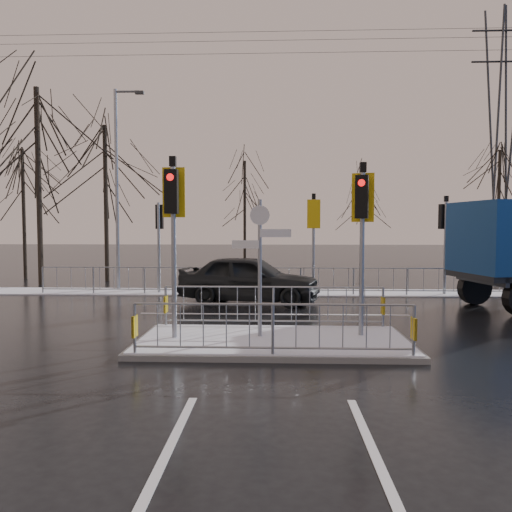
{
  "coord_description": "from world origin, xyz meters",
  "views": [
    {
      "loc": [
        0.06,
        -10.92,
        2.63
      ],
      "look_at": [
        -0.49,
        2.83,
        1.8
      ],
      "focal_mm": 35.0,
      "sensor_mm": 36.0,
      "label": 1
    }
  ],
  "objects": [
    {
      "name": "tree_far_c",
      "position": [
        14.0,
        21.0,
        5.15
      ],
      "size": [
        4.0,
        4.0,
        7.55
      ],
      "color": "black",
      "rests_on": "ground"
    },
    {
      "name": "lane_markings",
      "position": [
        0.0,
        -0.33,
        0.0
      ],
      "size": [
        8.0,
        11.38,
        0.01
      ],
      "color": "silver",
      "rests_on": "ground"
    },
    {
      "name": "tree_near_b",
      "position": [
        -8.0,
        12.5,
        5.15
      ],
      "size": [
        4.0,
        4.0,
        7.55
      ],
      "color": "black",
      "rests_on": "ground"
    },
    {
      "name": "traffic_island",
      "position": [
        -0.01,
        0.01,
        0.39
      ],
      "size": [
        6.0,
        3.04,
        4.15
      ],
      "color": "#60605C",
      "rests_on": "ground"
    },
    {
      "name": "tree_far_a",
      "position": [
        -2.0,
        22.0,
        4.82
      ],
      "size": [
        3.75,
        3.75,
        7.08
      ],
      "color": "black",
      "rests_on": "ground"
    },
    {
      "name": "tree_far_b",
      "position": [
        6.0,
        24.0,
        4.18
      ],
      "size": [
        3.25,
        3.25,
        6.14
      ],
      "color": "black",
      "rests_on": "ground"
    },
    {
      "name": "tree_near_c",
      "position": [
        -12.5,
        13.5,
        4.5
      ],
      "size": [
        3.5,
        3.5,
        6.61
      ],
      "color": "black",
      "rests_on": "ground"
    },
    {
      "name": "far_kerb_fixtures",
      "position": [
        0.29,
        8.09,
        1.02
      ],
      "size": [
        18.0,
        0.65,
        3.83
      ],
      "color": "gray",
      "rests_on": "ground"
    },
    {
      "name": "car_far_lane",
      "position": [
        -0.85,
        6.06,
        0.82
      ],
      "size": [
        5.1,
        2.79,
        1.64
      ],
      "primitive_type": "imported",
      "rotation": [
        0.0,
        0.0,
        1.39
      ],
      "color": "black",
      "rests_on": "ground"
    },
    {
      "name": "ground",
      "position": [
        0.0,
        0.0,
        0.0
      ],
      "size": [
        120.0,
        120.0,
        0.0
      ],
      "primitive_type": "plane",
      "color": "black",
      "rests_on": "ground"
    },
    {
      "name": "pylon_wires",
      "position": [
        16.88,
        30.0,
        11.03
      ],
      "size": [
        70.0,
        2.38,
        19.97
      ],
      "color": "#2D3033",
      "rests_on": "ground"
    },
    {
      "name": "snow_verge",
      "position": [
        0.0,
        8.6,
        0.02
      ],
      "size": [
        30.0,
        2.0,
        0.04
      ],
      "primitive_type": "cube",
      "color": "white",
      "rests_on": "ground"
    },
    {
      "name": "street_lamp_left",
      "position": [
        -6.43,
        9.5,
        4.49
      ],
      "size": [
        1.25,
        0.18,
        8.2
      ],
      "color": "gray",
      "rests_on": "ground"
    },
    {
      "name": "tree_near_a",
      "position": [
        -10.5,
        11.0,
        6.11
      ],
      "size": [
        4.75,
        4.75,
        8.97
      ],
      "color": "black",
      "rests_on": "ground"
    }
  ]
}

